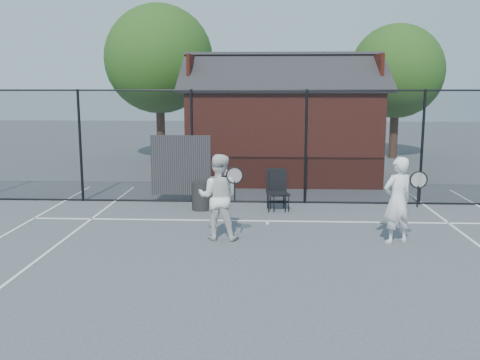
{
  "coord_description": "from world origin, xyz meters",
  "views": [
    {
      "loc": [
        -0.05,
        -8.98,
        3.04
      ],
      "look_at": [
        -0.59,
        2.19,
        1.1
      ],
      "focal_mm": 40.0,
      "sensor_mm": 36.0,
      "label": 1
    }
  ],
  "objects_px": {
    "player_front": "(398,200)",
    "waste_bin": "(201,196)",
    "chair_left": "(280,192)",
    "clubhouse": "(282,131)",
    "chair_right": "(276,190)",
    "player_back": "(219,197)"
  },
  "relations": [
    {
      "from": "player_front",
      "to": "chair_right",
      "type": "xyz_separation_m",
      "value": [
        -2.32,
        2.71,
        -0.35
      ]
    },
    {
      "from": "chair_left",
      "to": "waste_bin",
      "type": "height_order",
      "value": "chair_left"
    },
    {
      "from": "clubhouse",
      "to": "player_back",
      "type": "bearing_deg",
      "value": -101.3
    },
    {
      "from": "chair_right",
      "to": "waste_bin",
      "type": "xyz_separation_m",
      "value": [
        -1.88,
        0.0,
        -0.16
      ]
    },
    {
      "from": "player_back",
      "to": "chair_left",
      "type": "height_order",
      "value": "player_back"
    },
    {
      "from": "clubhouse",
      "to": "chair_left",
      "type": "xyz_separation_m",
      "value": [
        -0.2,
        -4.9,
        -1.14
      ]
    },
    {
      "from": "player_back",
      "to": "chair_left",
      "type": "xyz_separation_m",
      "value": [
        1.3,
        2.58,
        -0.4
      ]
    },
    {
      "from": "clubhouse",
      "to": "chair_right",
      "type": "height_order",
      "value": "clubhouse"
    },
    {
      "from": "clubhouse",
      "to": "chair_right",
      "type": "xyz_separation_m",
      "value": [
        -0.28,
        -4.9,
        -1.1
      ]
    },
    {
      "from": "player_back",
      "to": "chair_right",
      "type": "distance_m",
      "value": 2.87
    },
    {
      "from": "chair_left",
      "to": "clubhouse",
      "type": "bearing_deg",
      "value": 75.44
    },
    {
      "from": "player_front",
      "to": "waste_bin",
      "type": "height_order",
      "value": "player_front"
    },
    {
      "from": "chair_right",
      "to": "clubhouse",
      "type": "bearing_deg",
      "value": 82.3
    },
    {
      "from": "clubhouse",
      "to": "player_front",
      "type": "height_order",
      "value": "clubhouse"
    },
    {
      "from": "clubhouse",
      "to": "chair_right",
      "type": "bearing_deg",
      "value": -93.24
    },
    {
      "from": "chair_left",
      "to": "chair_right",
      "type": "xyz_separation_m",
      "value": [
        -0.08,
        0.0,
        0.04
      ]
    },
    {
      "from": "player_front",
      "to": "chair_left",
      "type": "bearing_deg",
      "value": 129.5
    },
    {
      "from": "chair_right",
      "to": "waste_bin",
      "type": "distance_m",
      "value": 1.88
    },
    {
      "from": "player_front",
      "to": "waste_bin",
      "type": "xyz_separation_m",
      "value": [
        -4.2,
        2.71,
        -0.51
      ]
    },
    {
      "from": "waste_bin",
      "to": "clubhouse",
      "type": "bearing_deg",
      "value": 66.26
    },
    {
      "from": "player_back",
      "to": "player_front",
      "type": "bearing_deg",
      "value": -2.19
    },
    {
      "from": "player_front",
      "to": "player_back",
      "type": "distance_m",
      "value": 3.54
    }
  ]
}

